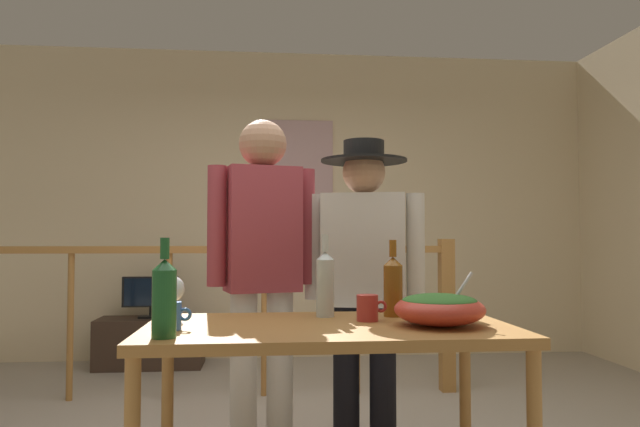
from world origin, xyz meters
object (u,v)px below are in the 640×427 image
wine_bottle_amber (393,285)px  wine_glass (173,291)px  person_standing_left (262,262)px  person_standing_right (364,271)px  serving_table (328,345)px  wine_bottle_green (164,297)px  wine_bottle_clear (325,283)px  mug_red (368,308)px  mug_blue (172,316)px  tv_console (151,342)px  framed_picture (298,158)px  flat_screen_tv (150,293)px  salad_bowl (440,308)px  stair_railing (250,295)px

wine_bottle_amber → wine_glass: bearing=-169.3°
person_standing_left → person_standing_right: 0.50m
serving_table → person_standing_left: person_standing_left is taller
serving_table → wine_bottle_green: bearing=-155.7°
wine_bottle_clear → mug_red: size_ratio=2.83×
mug_red → mug_blue: bearing=-167.7°
tv_console → wine_bottle_green: wine_bottle_green is taller
framed_picture → mug_blue: 3.62m
flat_screen_tv → wine_bottle_clear: (1.23, -2.79, 0.29)m
framed_picture → person_standing_left: bearing=-96.9°
serving_table → wine_bottle_green: wine_bottle_green is taller
tv_console → person_standing_left: 2.68m
person_standing_right → salad_bowl: bearing=116.1°
mug_blue → person_standing_left: size_ratio=0.06×
wine_glass → mug_blue: (0.02, -0.12, -0.08)m
wine_bottle_clear → mug_blue: wine_bottle_clear is taller
serving_table → salad_bowl: 0.44m
framed_picture → mug_red: size_ratio=5.93×
wine_bottle_amber → wine_bottle_green: bearing=-152.3°
stair_railing → wine_bottle_green: wine_bottle_green is taller
salad_bowl → wine_bottle_green: wine_bottle_green is taller
flat_screen_tv → mug_blue: bearing=-78.1°
mug_blue → salad_bowl: bearing=0.8°
mug_red → person_standing_right: bearing=81.6°
flat_screen_tv → mug_red: bearing=-64.8°
person_standing_right → wine_bottle_amber: bearing=109.2°
wine_glass → person_standing_right: 1.05m
mug_blue → person_standing_right: bearing=42.6°
framed_picture → tv_console: size_ratio=0.80×
wine_bottle_amber → person_standing_left: (-0.54, 0.47, 0.08)m
tv_console → person_standing_left: (0.97, -2.37, 0.79)m
flat_screen_tv → wine_bottle_clear: wine_bottle_clear is taller
framed_picture → stair_railing: framed_picture is taller
flat_screen_tv → mug_red: size_ratio=3.90×
wine_glass → person_standing_left: bearing=62.3°
flat_screen_tv → serving_table: serving_table is taller
serving_table → person_standing_left: 0.77m
stair_railing → mug_red: (0.50, -1.93, 0.13)m
mug_red → flat_screen_tv: bearing=115.2°
wine_glass → person_standing_left: (0.33, 0.63, 0.08)m
salad_bowl → stair_railing: bearing=109.8°
flat_screen_tv → wine_glass: 3.05m
tv_console → wine_glass: size_ratio=4.90×
tv_console → wine_bottle_clear: wine_bottle_clear is taller
wine_bottle_green → mug_red: (0.73, 0.33, -0.08)m
flat_screen_tv → person_standing_left: person_standing_left is taller
wine_glass → wine_bottle_green: (0.02, -0.29, 0.01)m
wine_bottle_green → mug_red: bearing=24.0°
mug_red → mug_blue: mug_red is taller
wine_bottle_green → mug_blue: 0.19m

